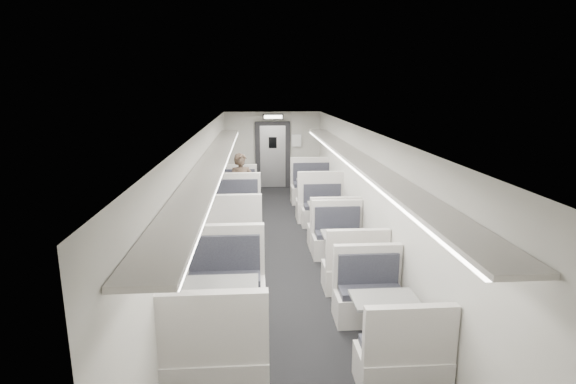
{
  "coord_description": "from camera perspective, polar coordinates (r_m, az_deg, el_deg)",
  "views": [
    {
      "loc": [
        -0.52,
        -8.15,
        3.16
      ],
      "look_at": [
        0.1,
        0.53,
        1.11
      ],
      "focal_mm": 28.0,
      "sensor_mm": 36.0,
      "label": 1
    }
  ],
  "objects": [
    {
      "name": "room",
      "position": [
        8.4,
        -0.41,
        -0.25
      ],
      "size": [
        3.24,
        12.24,
        2.64
      ],
      "color": "black",
      "rests_on": "ground"
    },
    {
      "name": "booth_left_a",
      "position": [
        11.75,
        -6.3,
        -0.66
      ],
      "size": [
        0.97,
        1.98,
        1.06
      ],
      "color": "#BBB7AF",
      "rests_on": "room"
    },
    {
      "name": "booth_left_b",
      "position": [
        9.52,
        -6.81,
        -3.63
      ],
      "size": [
        1.13,
        2.3,
        1.23
      ],
      "color": "#BBB7AF",
      "rests_on": "room"
    },
    {
      "name": "booth_left_c",
      "position": [
        7.68,
        -7.46,
        -8.18
      ],
      "size": [
        1.01,
        2.05,
        1.1
      ],
      "color": "#BBB7AF",
      "rests_on": "room"
    },
    {
      "name": "booth_left_d",
      "position": [
        5.78,
        -8.65,
        -15.21
      ],
      "size": [
        1.15,
        2.33,
        1.25
      ],
      "color": "#BBB7AF",
      "rests_on": "room"
    },
    {
      "name": "booth_right_a",
      "position": [
        11.66,
        3.53,
        -0.4
      ],
      "size": [
        1.14,
        2.31,
        1.24
      ],
      "color": "#BBB7AF",
      "rests_on": "room"
    },
    {
      "name": "booth_right_b",
      "position": [
        9.79,
        5.04,
        -3.43
      ],
      "size": [
        0.99,
        2.01,
        1.08
      ],
      "color": "#BBB7AF",
      "rests_on": "room"
    },
    {
      "name": "booth_right_c",
      "position": [
        7.94,
        7.28,
        -7.55
      ],
      "size": [
        0.97,
        1.98,
        1.06
      ],
      "color": "#BBB7AF",
      "rests_on": "room"
    },
    {
      "name": "booth_right_d",
      "position": [
        5.83,
        12.05,
        -15.94
      ],
      "size": [
        0.96,
        1.94,
        1.04
      ],
      "color": "#BBB7AF",
      "rests_on": "room"
    },
    {
      "name": "passenger",
      "position": [
        10.69,
        -5.91,
        0.54
      ],
      "size": [
        0.66,
        0.49,
        1.64
      ],
      "primitive_type": "imported",
      "rotation": [
        0.0,
        0.0,
        0.18
      ],
      "color": "black",
      "rests_on": "room"
    },
    {
      "name": "window_a",
      "position": [
        11.73,
        -8.79,
        4.21
      ],
      "size": [
        0.02,
        1.18,
        0.84
      ],
      "primitive_type": "cube",
      "color": "black",
      "rests_on": "room"
    },
    {
      "name": "window_b",
      "position": [
        9.57,
        -9.82,
        2.15
      ],
      "size": [
        0.02,
        1.18,
        0.84
      ],
      "primitive_type": "cube",
      "color": "black",
      "rests_on": "room"
    },
    {
      "name": "window_c",
      "position": [
        7.44,
        -11.44,
        -1.11
      ],
      "size": [
        0.02,
        1.18,
        0.84
      ],
      "primitive_type": "cube",
      "color": "black",
      "rests_on": "room"
    },
    {
      "name": "window_d",
      "position": [
        5.36,
        -14.35,
        -6.93
      ],
      "size": [
        0.02,
        1.18,
        0.84
      ],
      "primitive_type": "cube",
      "color": "black",
      "rests_on": "room"
    },
    {
      "name": "luggage_rack_left",
      "position": [
        7.98,
        -9.26,
        4.11
      ],
      "size": [
        0.46,
        10.4,
        0.09
      ],
      "color": "#BBB7AF",
      "rests_on": "room"
    },
    {
      "name": "luggage_rack_right",
      "position": [
        8.14,
        8.52,
        4.31
      ],
      "size": [
        0.46,
        10.4,
        0.09
      ],
      "color": "#BBB7AF",
      "rests_on": "room"
    },
    {
      "name": "vestibule_door",
      "position": [
        14.25,
        -1.95,
        4.68
      ],
      "size": [
        1.1,
        0.13,
        2.1
      ],
      "color": "black",
      "rests_on": "room"
    },
    {
      "name": "exit_sign",
      "position": [
        13.63,
        -1.91,
        9.53
      ],
      "size": [
        0.62,
        0.12,
        0.16
      ],
      "color": "black",
      "rests_on": "room"
    },
    {
      "name": "wall_notice",
      "position": [
        14.22,
        1.08,
        6.54
      ],
      "size": [
        0.32,
        0.02,
        0.4
      ],
      "primitive_type": "cube",
      "color": "white",
      "rests_on": "room"
    }
  ]
}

